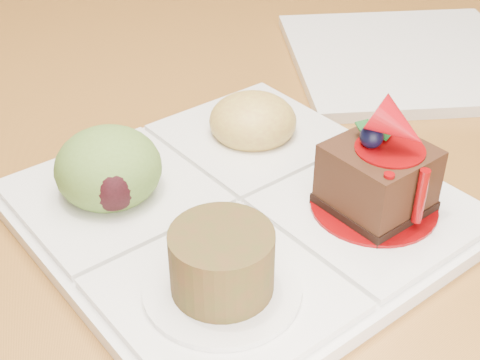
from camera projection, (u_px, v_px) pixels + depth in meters
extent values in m
plane|color=brown|center=(241.00, 343.00, 1.38)|extent=(6.00, 6.00, 0.00)
cube|color=#9C6528|center=(241.00, 0.00, 0.97)|extent=(1.00, 1.80, 0.04)
cylinder|color=#9C6528|center=(304.00, 14.00, 1.94)|extent=(0.06, 0.06, 0.71)
cylinder|color=black|center=(27.00, 154.00, 1.54)|extent=(0.04, 0.04, 0.47)
cylinder|color=black|center=(17.00, 267.00, 1.23)|extent=(0.04, 0.04, 0.47)
cylinder|color=black|center=(463.00, 166.00, 1.52)|extent=(0.04, 0.04, 0.46)
cube|color=white|center=(240.00, 211.00, 0.51)|extent=(0.38, 0.38, 0.01)
cube|color=white|center=(373.00, 211.00, 0.50)|extent=(0.18, 0.18, 0.01)
cube|color=white|center=(222.00, 294.00, 0.42)|extent=(0.18, 0.18, 0.01)
cube|color=white|center=(112.00, 193.00, 0.51)|extent=(0.18, 0.18, 0.01)
cube|color=white|center=(253.00, 135.00, 0.59)|extent=(0.18, 0.18, 0.01)
cylinder|color=#6F0406|center=(374.00, 206.00, 0.49)|extent=(0.09, 0.09, 0.00)
cube|color=black|center=(374.00, 203.00, 0.49)|extent=(0.09, 0.09, 0.01)
cube|color=black|center=(378.00, 174.00, 0.48)|extent=(0.08, 0.08, 0.04)
cylinder|color=#6F0406|center=(382.00, 148.00, 0.46)|extent=(0.05, 0.05, 0.00)
sphere|color=black|center=(372.00, 136.00, 0.46)|extent=(0.02, 0.02, 0.02)
cone|color=#A90A12|center=(399.00, 127.00, 0.45)|extent=(0.05, 0.05, 0.04)
cube|color=#134E1A|center=(379.00, 130.00, 0.47)|extent=(0.02, 0.02, 0.01)
cube|color=#134E1A|center=(367.00, 130.00, 0.47)|extent=(0.01, 0.02, 0.01)
cylinder|color=#6F0406|center=(385.00, 203.00, 0.45)|extent=(0.01, 0.01, 0.05)
cylinder|color=#6F0406|center=(421.00, 196.00, 0.45)|extent=(0.01, 0.01, 0.04)
cylinder|color=#6F0406|center=(332.00, 176.00, 0.47)|extent=(0.01, 0.01, 0.04)
cylinder|color=white|center=(222.00, 289.00, 0.42)|extent=(0.10, 0.10, 0.00)
cylinder|color=#512E17|center=(222.00, 261.00, 0.41)|extent=(0.06, 0.06, 0.04)
cylinder|color=#41280E|center=(221.00, 242.00, 0.40)|extent=(0.05, 0.05, 0.00)
ellipsoid|color=#5A7F33|center=(108.00, 168.00, 0.50)|extent=(0.08, 0.08, 0.06)
ellipsoid|color=black|center=(113.00, 188.00, 0.48)|extent=(0.04, 0.03, 0.04)
ellipsoid|color=gold|center=(253.00, 121.00, 0.58)|extent=(0.08, 0.08, 0.05)
cube|color=red|center=(265.00, 111.00, 0.58)|extent=(0.02, 0.02, 0.02)
cube|color=#496F18|center=(251.00, 109.00, 0.59)|extent=(0.02, 0.02, 0.02)
cube|color=red|center=(232.00, 110.00, 0.58)|extent=(0.02, 0.02, 0.02)
cube|color=#496F18|center=(239.00, 123.00, 0.57)|extent=(0.02, 0.02, 0.02)
cube|color=red|center=(254.00, 124.00, 0.56)|extent=(0.02, 0.02, 0.02)
cube|color=#496F18|center=(270.00, 120.00, 0.57)|extent=(0.02, 0.02, 0.02)
cube|color=white|center=(408.00, 58.00, 0.74)|extent=(0.29, 0.29, 0.01)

